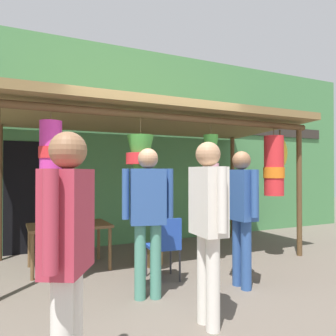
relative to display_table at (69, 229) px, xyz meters
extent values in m
plane|color=#60564C|center=(1.02, -0.91, -0.60)|extent=(30.00, 30.00, 0.00)
cube|color=#47844C|center=(1.02, 1.39, 1.40)|extent=(12.98, 0.25, 4.00)
cube|color=#2D2823|center=(1.02, 1.25, 1.88)|extent=(11.69, 0.04, 0.24)
cube|color=black|center=(-0.36, 1.26, 0.40)|extent=(1.10, 0.03, 2.00)
cylinder|color=brown|center=(3.74, -0.94, 0.52)|extent=(0.09, 0.09, 2.23)
cylinder|color=brown|center=(3.74, 0.97, 0.52)|extent=(0.09, 0.09, 2.23)
cylinder|color=brown|center=(1.39, -0.94, 1.63)|extent=(4.90, 0.10, 0.10)
cylinder|color=brown|center=(1.39, 0.97, 1.78)|extent=(4.90, 0.10, 0.10)
cube|color=olive|center=(1.39, 0.01, 1.75)|extent=(5.20, 2.41, 0.23)
cylinder|color=brown|center=(-0.37, -0.89, 1.53)|extent=(0.01, 0.01, 0.10)
cylinder|color=#D13399|center=(-0.37, -0.89, 1.08)|extent=(0.26, 0.26, 0.79)
cylinder|color=red|center=(-0.37, -0.89, 1.09)|extent=(0.29, 0.29, 0.14)
cylinder|color=brown|center=(0.77, -0.98, 1.47)|extent=(0.01, 0.01, 0.23)
cone|color=green|center=(0.77, -0.98, 0.93)|extent=(0.36, 0.36, 0.83)
cylinder|color=red|center=(0.77, -0.98, 1.04)|extent=(0.39, 0.39, 0.15)
cylinder|color=brown|center=(1.96, -0.88, 1.50)|extent=(0.01, 0.01, 0.16)
cone|color=green|center=(1.96, -0.88, 0.98)|extent=(0.23, 0.23, 0.89)
cylinder|color=pink|center=(1.96, -0.88, 0.91)|extent=(0.25, 0.25, 0.16)
cylinder|color=brown|center=(3.16, -0.94, 1.52)|extent=(0.01, 0.01, 0.13)
cylinder|color=red|center=(3.16, -0.94, 0.96)|extent=(0.32, 0.32, 0.99)
cylinder|color=orange|center=(3.16, -0.94, 0.84)|extent=(0.35, 0.35, 0.18)
cylinder|color=#4C3D23|center=(3.39, -0.85, 1.52)|extent=(0.02, 0.02, 0.13)
ellipsoid|color=yellow|center=(3.39, -0.85, 1.18)|extent=(0.26, 0.22, 0.53)
cube|color=brown|center=(0.00, 0.00, 0.05)|extent=(1.17, 0.78, 0.04)
cylinder|color=brown|center=(-0.53, -0.34, -0.28)|extent=(0.05, 0.05, 0.63)
cylinder|color=brown|center=(0.53, -0.34, -0.28)|extent=(0.05, 0.05, 0.63)
cylinder|color=brown|center=(-0.53, 0.34, -0.28)|extent=(0.05, 0.05, 0.63)
cylinder|color=brown|center=(0.53, 0.34, -0.28)|extent=(0.05, 0.05, 0.63)
ellipsoid|color=yellow|center=(-0.04, -0.02, 0.14)|extent=(0.64, 0.45, 0.15)
ellipsoid|color=orange|center=(0.06, -0.07, 0.15)|extent=(0.29, 0.22, 0.10)
cube|color=#2347A8|center=(1.07, -1.05, -0.16)|extent=(0.44, 0.44, 0.04)
cube|color=#2347A8|center=(1.05, -1.23, 0.04)|extent=(0.40, 0.08, 0.40)
cylinder|color=#333338|center=(1.26, -0.89, -0.38)|extent=(0.03, 0.03, 0.44)
cylinder|color=#333338|center=(0.91, -0.85, -0.38)|extent=(0.03, 0.03, 0.44)
cylinder|color=#333338|center=(1.22, -1.25, -0.38)|extent=(0.03, 0.03, 0.44)
cylinder|color=#333338|center=(0.87, -1.21, -0.38)|extent=(0.03, 0.03, 0.44)
cylinder|color=olive|center=(1.18, -0.32, -0.50)|extent=(0.42, 0.42, 0.20)
cylinder|color=#2D5193|center=(1.82, -1.87, -0.17)|extent=(0.13, 0.13, 0.85)
cylinder|color=#2D5193|center=(1.83, -1.69, -0.17)|extent=(0.13, 0.13, 0.85)
cube|color=#2D5193|center=(1.83, -1.78, 0.57)|extent=(0.23, 0.41, 0.64)
cylinder|color=#2D5193|center=(1.82, -2.04, 0.60)|extent=(0.08, 0.08, 0.57)
cylinder|color=#2D5193|center=(1.83, -1.53, 0.60)|extent=(0.08, 0.08, 0.57)
sphere|color=#896042|center=(1.83, -1.78, 1.00)|extent=(0.23, 0.23, 0.23)
cylinder|color=silver|center=(-0.46, -2.97, -0.18)|extent=(0.13, 0.13, 0.84)
cube|color=#B23347|center=(-0.50, -3.04, 0.56)|extent=(0.39, 0.46, 0.63)
cylinder|color=#B23347|center=(-0.63, -3.27, 0.59)|extent=(0.08, 0.08, 0.57)
cylinder|color=#B23347|center=(-0.38, -2.82, 0.59)|extent=(0.08, 0.08, 0.57)
sphere|color=#896042|center=(-0.50, -3.04, 0.99)|extent=(0.23, 0.23, 0.23)
cylinder|color=#4C8E7A|center=(0.53, -1.59, -0.17)|extent=(0.13, 0.13, 0.85)
cylinder|color=#4C8E7A|center=(0.70, -1.64, -0.17)|extent=(0.13, 0.13, 0.85)
cube|color=#2D5193|center=(0.62, -1.61, 0.57)|extent=(0.44, 0.32, 0.64)
cylinder|color=#2D5193|center=(0.37, -1.55, 0.61)|extent=(0.08, 0.08, 0.58)
cylinder|color=#2D5193|center=(0.86, -1.68, 0.61)|extent=(0.08, 0.08, 0.58)
sphere|color=tan|center=(0.62, -1.61, 1.01)|extent=(0.23, 0.23, 0.23)
cylinder|color=silver|center=(0.88, -2.40, -0.17)|extent=(0.13, 0.13, 0.86)
cylinder|color=silver|center=(0.86, -2.58, -0.17)|extent=(0.13, 0.13, 0.86)
cube|color=silver|center=(0.87, -2.49, 0.58)|extent=(0.25, 0.41, 0.64)
cylinder|color=silver|center=(0.89, -2.24, 0.62)|extent=(0.08, 0.08, 0.58)
cylinder|color=silver|center=(0.85, -2.75, 0.62)|extent=(0.08, 0.08, 0.58)
sphere|color=tan|center=(0.87, -2.49, 1.02)|extent=(0.24, 0.24, 0.24)
camera|label=1|loc=(-0.83, -5.15, 0.86)|focal=35.45mm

